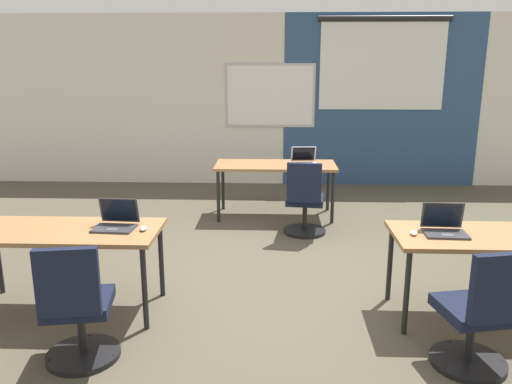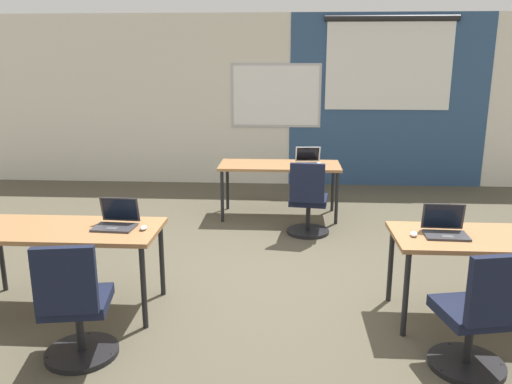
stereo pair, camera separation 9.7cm
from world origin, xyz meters
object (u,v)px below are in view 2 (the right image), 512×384
Objects in this scene: desk_far_center at (280,169)px; laptop_near_left_inner at (116,221)px; laptop_near_right_inner at (445,229)px; mouse_near_left_inner at (143,228)px; desk_near_left at (64,235)px; chair_near_left_inner at (76,312)px; chair_near_right_inner at (477,323)px; laptop_far_right at (309,161)px; mouse_near_right_inner at (414,234)px; chair_far_right at (308,205)px; desk_near_right at (495,243)px.

laptop_near_left_inner is at bearing -115.59° from desk_far_center.
mouse_near_left_inner is at bearing -177.06° from laptop_near_right_inner.
laptop_near_left_inner is (0.44, 0.06, 0.11)m from desk_near_left.
mouse_near_left_inner is at bearing -119.18° from chair_near_left_inner.
chair_near_right_inner is 2.65× the size of laptop_near_left_inner.
laptop_near_left_inner is at bearing -28.82° from chair_near_right_inner.
laptop_near_right_inner reaches higher than laptop_far_right.
desk_far_center is at bearing 57.99° from desk_near_left.
mouse_near_right_inner is 0.32× the size of laptop_near_left_inner.
chair_far_right is 2.52m from mouse_near_left_inner.
desk_near_right is at bearing -57.99° from desk_far_center.
laptop_near_left_inner is (-2.69, 0.83, 0.39)m from chair_near_right_inner.
desk_near_right is at bearing 2.88° from mouse_near_right_inner.
mouse_near_right_inner is (2.85, -0.03, 0.08)m from desk_near_left.
laptop_far_right is (-0.99, 3.59, 0.39)m from chair_near_right_inner.
desk_far_center is (-1.75, 2.80, 0.00)m from desk_near_right.
laptop_far_right is 3.44× the size of mouse_near_left_inner.
laptop_near_right_inner is (-0.39, 0.02, 0.11)m from desk_near_right.
desk_near_right is 1.74× the size of chair_near_right_inner.
mouse_near_right_inner is 0.12× the size of chair_far_right.
chair_near_right_inner is 2.84m from laptop_near_left_inner.
mouse_near_right_inner is 0.12× the size of chair_near_right_inner.
mouse_near_right_inner is at bearing -81.59° from chair_near_right_inner.
mouse_near_left_inner is (-2.44, 0.77, 0.36)m from chair_near_right_inner.
desk_far_center is 0.40m from laptop_far_right.
chair_near_right_inner and chair_near_left_inner have the same top height.
laptop_near_right_inner is at bearing -100.37° from chair_near_right_inner.
laptop_near_left_inner is at bearing 7.29° from desk_near_left.
desk_near_left is at bearing -131.54° from laptop_far_right.
desk_near_right is 0.65m from mouse_near_right_inner.
laptop_near_right_inner reaches higher than desk_near_left.
desk_near_right is 4.70× the size of laptop_near_right_inner.
laptop_near_right_inner is at bearing -172.78° from chair_near_left_inner.
chair_near_left_inner is (-0.04, -0.85, -0.39)m from laptop_near_left_inner.
laptop_near_left_inner is 0.38× the size of chair_near_left_inner.
laptop_far_right is at bearing -125.08° from chair_near_left_inner.
laptop_near_left_inner reaches higher than chair_near_left_inner.
chair_near_left_inner reaches higher than desk_near_right.
desk_far_center is at bearing -57.83° from chair_far_right.
desk_near_left is at bearing 179.24° from mouse_near_left_inner.
laptop_far_right is at bearing 111.54° from laptop_near_right_inner.
chair_near_left_inner is at bearing -63.23° from desk_near_left.
desk_near_left is 3.50m from desk_near_right.
chair_near_right_inner is at bearing 117.09° from chair_far_right.
desk_near_right is at bearing -175.09° from chair_near_left_inner.
mouse_near_right_inner is 0.31× the size of laptop_far_right.
laptop_near_left_inner is 0.25m from mouse_near_left_inner.
desk_near_left is 1.74× the size of chair_far_right.
mouse_near_left_inner is (-1.07, -2.81, 0.08)m from desk_far_center.
laptop_near_left_inner reaches higher than desk_near_right.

